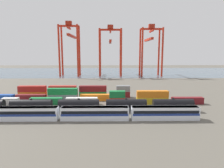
% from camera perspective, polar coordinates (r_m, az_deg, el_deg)
% --- Properties ---
extents(ground_plane, '(420.00, 420.00, 0.00)m').
position_cam_1_polar(ground_plane, '(118.37, -5.11, -0.72)').
color(ground_plane, '#5B564C').
extents(harbour_water, '(400.00, 110.00, 0.01)m').
position_cam_1_polar(harbour_water, '(211.15, -3.26, 3.50)').
color(harbour_water, '#475B6B').
rests_on(harbour_water, ground_plane).
extents(passenger_train, '(61.64, 3.14, 3.90)m').
position_cam_1_polar(passenger_train, '(59.72, -4.93, -8.18)').
color(passenger_train, silver).
rests_on(passenger_train, ground_plane).
extents(freight_tank_row, '(77.57, 3.08, 4.54)m').
position_cam_1_polar(freight_tank_row, '(68.50, -9.45, -6.01)').
color(freight_tank_row, '#232326').
rests_on(freight_tank_row, ground_plane).
extents(shipping_container_0, '(6.04, 2.44, 2.60)m').
position_cam_1_polar(shipping_container_0, '(86.13, -27.08, -4.41)').
color(shipping_container_0, silver).
rests_on(shipping_container_0, ground_plane).
extents(shipping_container_1, '(12.10, 2.44, 2.60)m').
position_cam_1_polar(shipping_container_1, '(81.04, -18.33, -4.66)').
color(shipping_container_1, '#197538').
rests_on(shipping_container_1, ground_plane).
extents(shipping_container_2, '(12.10, 2.44, 2.60)m').
position_cam_1_polar(shipping_container_2, '(78.04, -8.66, -4.82)').
color(shipping_container_2, silver).
rests_on(shipping_container_2, ground_plane).
extents(shipping_container_3, '(6.04, 2.44, 2.60)m').
position_cam_1_polar(shipping_container_3, '(77.39, 1.48, -4.83)').
color(shipping_container_3, '#AD211C').
rests_on(shipping_container_3, ground_plane).
extents(shipping_container_4, '(6.04, 2.44, 2.60)m').
position_cam_1_polar(shipping_container_4, '(76.82, 1.49, -2.95)').
color(shipping_container_4, '#197538').
rests_on(shipping_container_4, shipping_container_3).
extents(shipping_container_5, '(12.10, 2.44, 2.60)m').
position_cam_1_polar(shipping_container_5, '(79.14, 11.47, -4.70)').
color(shipping_container_5, gold).
rests_on(shipping_container_5, ground_plane).
extents(shipping_container_6, '(12.10, 2.44, 2.60)m').
position_cam_1_polar(shipping_container_6, '(78.58, 11.53, -2.86)').
color(shipping_container_6, orange).
rests_on(shipping_container_6, shipping_container_5).
extents(shipping_container_7, '(12.10, 2.44, 2.60)m').
position_cam_1_polar(shipping_container_7, '(83.14, 20.76, -4.45)').
color(shipping_container_7, maroon).
rests_on(shipping_container_7, ground_plane).
extents(shipping_container_9, '(12.10, 2.44, 2.60)m').
position_cam_1_polar(shipping_container_9, '(89.42, -22.15, -3.63)').
color(shipping_container_9, maroon).
rests_on(shipping_container_9, ground_plane).
extents(shipping_container_10, '(12.10, 2.44, 2.60)m').
position_cam_1_polar(shipping_container_10, '(85.53, -13.85, -3.77)').
color(shipping_container_10, slate).
rests_on(shipping_container_10, ground_plane).
extents(shipping_container_11, '(12.10, 2.44, 2.60)m').
position_cam_1_polar(shipping_container_11, '(85.01, -13.92, -2.06)').
color(shipping_container_11, '#197538').
rests_on(shipping_container_11, shipping_container_10).
extents(shipping_container_12, '(12.10, 2.44, 2.60)m').
position_cam_1_polar(shipping_container_12, '(83.56, -4.96, -3.84)').
color(shipping_container_12, orange).
rests_on(shipping_container_12, ground_plane).
extents(shipping_container_13, '(12.10, 2.44, 2.60)m').
position_cam_1_polar(shipping_container_13, '(95.69, -21.81, -2.82)').
color(shipping_container_13, orange).
rests_on(shipping_container_13, ground_plane).
extents(shipping_container_14, '(12.10, 2.44, 2.60)m').
position_cam_1_polar(shipping_container_14, '(95.23, -21.89, -1.29)').
color(shipping_container_14, '#AD211C').
rests_on(shipping_container_14, shipping_container_13).
extents(shipping_container_15, '(12.10, 2.44, 2.60)m').
position_cam_1_polar(shipping_container_15, '(91.75, -13.90, -2.92)').
color(shipping_container_15, '#AD211C').
rests_on(shipping_container_15, ground_plane).
extents(shipping_container_16, '(12.10, 2.44, 2.60)m').
position_cam_1_polar(shipping_container_16, '(91.26, -13.96, -1.32)').
color(shipping_container_16, '#AD211C').
rests_on(shipping_container_16, shipping_container_15).
extents(shipping_container_17, '(12.10, 2.44, 2.60)m').
position_cam_1_polar(shipping_container_17, '(89.68, -5.45, -2.97)').
color(shipping_container_17, '#197538').
rests_on(shipping_container_17, ground_plane).
extents(shipping_container_18, '(12.10, 2.44, 2.60)m').
position_cam_1_polar(shipping_container_18, '(89.18, -5.48, -1.33)').
color(shipping_container_18, maroon).
rests_on(shipping_container_18, shipping_container_17).
extents(shipping_container_19, '(6.04, 2.44, 2.60)m').
position_cam_1_polar(shipping_container_19, '(89.62, 3.19, -2.95)').
color(shipping_container_19, maroon).
rests_on(shipping_container_19, ground_plane).
extents(shipping_container_20, '(6.04, 2.44, 2.60)m').
position_cam_1_polar(shipping_container_20, '(89.12, 3.21, -1.31)').
color(shipping_container_20, slate).
rests_on(shipping_container_20, shipping_container_19).
extents(gantry_crane_west, '(16.94, 37.82, 46.16)m').
position_cam_1_polar(gantry_crane_west, '(179.56, -11.93, 11.47)').
color(gantry_crane_west, red).
rests_on(gantry_crane_west, ground_plane).
extents(gantry_crane_central, '(19.60, 33.03, 43.14)m').
position_cam_1_polar(gantry_crane_central, '(175.64, -0.48, 10.95)').
color(gantry_crane_central, red).
rests_on(gantry_crane_central, ground_plane).
extents(gantry_crane_east, '(18.49, 34.98, 43.80)m').
position_cam_1_polar(gantry_crane_east, '(179.47, 10.96, 10.98)').
color(gantry_crane_east, red).
rests_on(gantry_crane_east, ground_plane).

